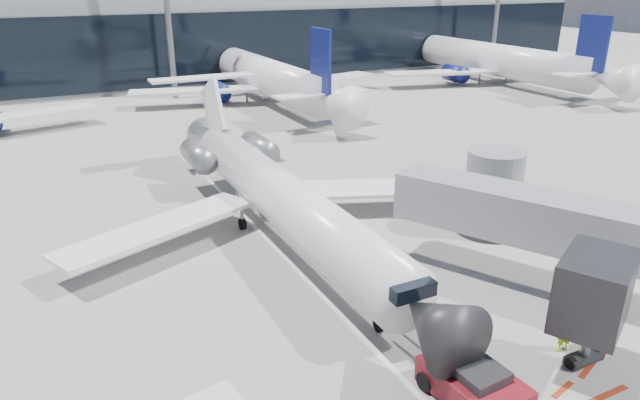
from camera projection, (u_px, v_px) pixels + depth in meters
name	position (u px, v px, depth m)	size (l,w,h in m)	color
ground	(313.00, 287.00, 27.25)	(260.00, 260.00, 0.00)	gray
apron_centerline	(296.00, 269.00, 28.91)	(0.25, 40.00, 0.01)	silver
terminal_building	(104.00, 17.00, 78.04)	(150.00, 24.15, 24.00)	gray
jet_bridge	(520.00, 215.00, 27.76)	(10.03, 15.20, 4.90)	gray
regional_jet	(276.00, 192.00, 32.02)	(24.41, 30.11, 7.54)	white
pushback_tug	(474.00, 385.00, 19.74)	(2.63, 5.77, 1.48)	#5A0C12
ramp_worker	(565.00, 329.00, 22.30)	(0.70, 0.46, 1.93)	#C3E117
bg_airliner_2	(261.00, 49.00, 66.36)	(36.17, 38.30, 11.70)	white
bg_airliner_3	(492.00, 36.00, 77.92)	(37.79, 40.01, 12.22)	white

